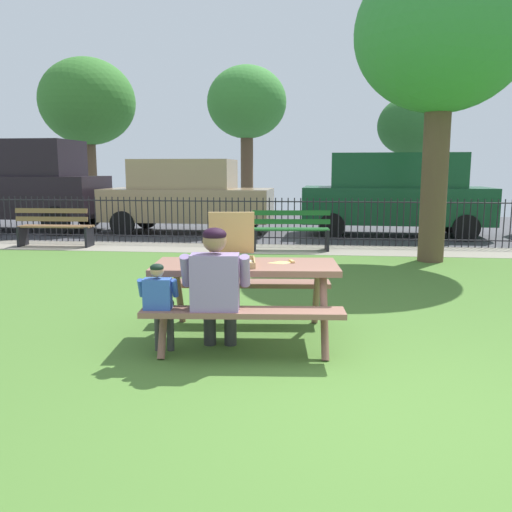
% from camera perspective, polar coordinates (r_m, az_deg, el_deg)
% --- Properties ---
extents(ground, '(28.00, 12.25, 0.02)m').
position_cam_1_polar(ground, '(6.01, 11.17, -7.27)').
color(ground, '#48722D').
extents(cobblestone_walkway, '(28.00, 1.40, 0.01)m').
position_cam_1_polar(cobblestone_walkway, '(11.31, 8.95, 0.60)').
color(cobblestone_walkway, gray).
extents(street_asphalt, '(28.00, 7.89, 0.01)m').
position_cam_1_polar(street_asphalt, '(15.91, 8.23, 3.11)').
color(street_asphalt, '#424247').
extents(picnic_table_foreground, '(1.92, 1.63, 0.79)m').
position_cam_1_polar(picnic_table_foreground, '(5.24, -1.12, -2.69)').
color(picnic_table_foreground, '#875C4C').
rests_on(picnic_table_foreground, ground).
extents(pizza_box_open, '(0.53, 0.60, 0.50)m').
position_cam_1_polar(pizza_box_open, '(5.20, -2.65, 0.23)').
color(pizza_box_open, tan).
rests_on(pizza_box_open, picnic_table_foreground).
extents(pizza_slice_on_table, '(0.25, 0.19, 0.02)m').
position_cam_1_polar(pizza_slice_on_table, '(5.28, 3.00, -0.63)').
color(pizza_slice_on_table, '#F9D96A').
rests_on(pizza_slice_on_table, picnic_table_foreground).
extents(adult_at_table, '(0.63, 0.61, 1.19)m').
position_cam_1_polar(adult_at_table, '(4.76, -4.31, -3.21)').
color(adult_at_table, '#2E2E2E').
rests_on(adult_at_table, ground).
extents(child_at_table, '(0.36, 0.35, 0.87)m').
position_cam_1_polar(child_at_table, '(4.84, -10.34, -4.73)').
color(child_at_table, '#3A3A3A').
rests_on(child_at_table, ground).
extents(iron_fence_streetside, '(23.21, 0.03, 1.06)m').
position_cam_1_polar(iron_fence_streetside, '(11.94, 8.87, 3.68)').
color(iron_fence_streetside, black).
rests_on(iron_fence_streetside, ground).
extents(park_bench_left, '(1.62, 0.52, 0.85)m').
position_cam_1_polar(park_bench_left, '(12.48, -20.81, 2.86)').
color(park_bench_left, brown).
rests_on(park_bench_left, ground).
extents(park_bench_center, '(1.63, 0.60, 0.85)m').
position_cam_1_polar(park_bench_center, '(11.12, 3.78, 2.73)').
color(park_bench_center, '#1E6026').
rests_on(park_bench_center, ground).
extents(tree_near_table, '(3.05, 3.05, 5.41)m').
position_cam_1_polar(tree_near_table, '(10.49, 19.39, 21.42)').
color(tree_near_table, brown).
rests_on(tree_near_table, ground).
extents(parked_car_far_left, '(4.72, 2.12, 2.46)m').
position_cam_1_polar(parked_car_far_left, '(16.06, -24.38, 7.13)').
color(parked_car_far_left, black).
rests_on(parked_car_far_left, ground).
extents(parked_car_left, '(4.44, 2.00, 1.94)m').
position_cam_1_polar(parked_car_left, '(14.25, -7.42, 6.50)').
color(parked_car_left, '#9F835E').
rests_on(parked_car_left, ground).
extents(parked_car_center, '(4.67, 2.10, 2.08)m').
position_cam_1_polar(parked_car_center, '(13.98, 14.75, 6.59)').
color(parked_car_center, '#144828').
rests_on(parked_car_center, ground).
extents(far_tree_left, '(3.87, 3.87, 6.15)m').
position_cam_1_polar(far_tree_left, '(23.57, -17.66, 15.44)').
color(far_tree_left, brown).
rests_on(far_tree_left, ground).
extents(far_tree_midleft, '(3.14, 3.14, 5.72)m').
position_cam_1_polar(far_tree_midleft, '(21.80, -1.00, 16.02)').
color(far_tree_midleft, brown).
rests_on(far_tree_midleft, ground).
extents(far_tree_center, '(2.49, 2.49, 4.46)m').
position_cam_1_polar(far_tree_center, '(21.83, 16.23, 13.10)').
color(far_tree_center, brown).
rests_on(far_tree_center, ground).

